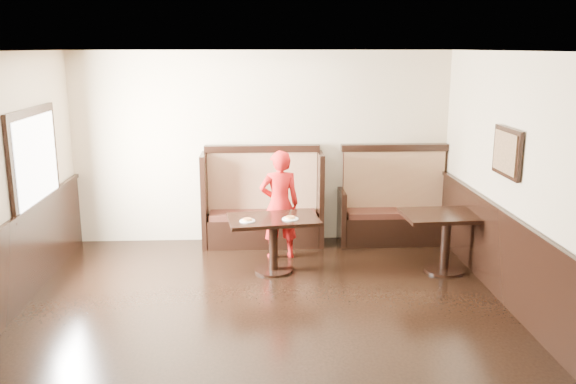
{
  "coord_description": "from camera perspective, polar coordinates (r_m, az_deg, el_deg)",
  "views": [
    {
      "loc": [
        -0.06,
        -5.36,
        2.84
      ],
      "look_at": [
        0.33,
        2.35,
        1.0
      ],
      "focal_mm": 38.0,
      "sensor_mm": 36.0,
      "label": 1
    }
  ],
  "objects": [
    {
      "name": "booth_neighbor",
      "position": [
        9.19,
        9.88,
        -1.67
      ],
      "size": [
        1.65,
        0.72,
        1.45
      ],
      "color": "black",
      "rests_on": "ground"
    },
    {
      "name": "pizza_plate_right",
      "position": [
        7.69,
        0.21,
        -2.47
      ],
      "size": [
        0.21,
        0.21,
        0.04
      ],
      "color": "white",
      "rests_on": "table_main"
    },
    {
      "name": "child",
      "position": [
        8.29,
        -0.79,
        -1.19
      ],
      "size": [
        0.59,
        0.43,
        1.5
      ],
      "primitive_type": "imported",
      "rotation": [
        0.0,
        0.0,
        3.27
      ],
      "color": "red",
      "rests_on": "ground"
    },
    {
      "name": "table_neighbor",
      "position": [
        8.07,
        14.59,
        -3.29
      ],
      "size": [
        1.15,
        0.79,
        0.78
      ],
      "rotation": [
        0.0,
        0.0,
        0.05
      ],
      "color": "black",
      "rests_on": "ground"
    },
    {
      "name": "ground",
      "position": [
        6.06,
        -2.03,
        -14.53
      ],
      "size": [
        7.0,
        7.0,
        0.0
      ],
      "primitive_type": "plane",
      "color": "black",
      "rests_on": "ground"
    },
    {
      "name": "table_main",
      "position": [
        7.81,
        -1.39,
        -3.62
      ],
      "size": [
        1.22,
        0.86,
        0.72
      ],
      "rotation": [
        0.0,
        0.0,
        0.14
      ],
      "color": "black",
      "rests_on": "ground"
    },
    {
      "name": "pizza_plate_left",
      "position": [
        7.62,
        -3.82,
        -2.65
      ],
      "size": [
        0.2,
        0.2,
        0.04
      ],
      "color": "white",
      "rests_on": "table_main"
    },
    {
      "name": "booth_main",
      "position": [
        8.96,
        -2.38,
        -1.57
      ],
      "size": [
        1.75,
        0.72,
        1.45
      ],
      "color": "black",
      "rests_on": "ground"
    },
    {
      "name": "room_shell",
      "position": [
        6.05,
        -4.98,
        -7.68
      ],
      "size": [
        7.0,
        7.0,
        7.0
      ],
      "color": "#C2AB8D",
      "rests_on": "ground"
    }
  ]
}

